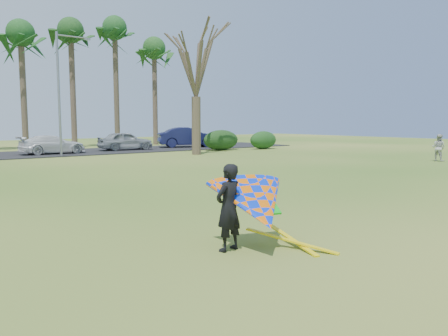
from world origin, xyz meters
TOP-DOWN VIEW (x-y plane):
  - ground at (0.00, 0.00)m, footprint 100.00×100.00m
  - parking_strip at (0.00, 25.00)m, footprint 46.00×7.00m
  - palm_6 at (2.00, 31.00)m, footprint 4.84×4.84m
  - palm_7 at (6.00, 31.00)m, footprint 4.84×4.84m
  - palm_8 at (10.00, 31.00)m, footprint 4.84×4.84m
  - palm_9 at (14.00, 31.00)m, footprint 4.84×4.84m
  - bare_tree_right at (10.00, 18.00)m, footprint 6.27×6.27m
  - streetlight at (2.16, 22.00)m, footprint 2.28×0.18m
  - hedge_near at (14.03, 20.45)m, footprint 3.24×1.47m
  - hedge_far at (17.77, 19.54)m, footprint 2.68×1.26m
  - car_3 at (2.09, 24.12)m, footprint 4.46×1.93m
  - car_4 at (7.83, 24.71)m, footprint 4.32×1.97m
  - car_5 at (13.83, 24.88)m, footprint 5.50×3.63m
  - pedestrian_a at (18.26, 5.20)m, footprint 0.60×0.77m
  - kite_flyer at (-1.86, -1.28)m, footprint 2.13×2.39m

SIDE VIEW (x-z plane):
  - ground at x=0.00m, z-range 0.00..0.00m
  - parking_strip at x=0.00m, z-range 0.00..0.06m
  - car_3 at x=2.09m, z-range 0.06..1.34m
  - hedge_far at x=17.77m, z-range 0.00..1.49m
  - car_4 at x=7.83m, z-range 0.06..1.50m
  - pedestrian_a at x=18.26m, z-range 0.00..1.57m
  - hedge_near at x=14.03m, z-range 0.00..1.62m
  - kite_flyer at x=-1.86m, z-range -0.17..1.85m
  - car_5 at x=13.83m, z-range 0.06..1.77m
  - streetlight at x=2.16m, z-range 0.46..8.46m
  - bare_tree_right at x=10.00m, z-range 1.96..11.17m
  - palm_6 at x=2.00m, z-range 3.75..14.59m
  - palm_9 at x=14.00m, z-range 3.75..14.59m
  - palm_7 at x=6.00m, z-range 4.08..15.62m
  - palm_8 at x=10.00m, z-range 4.40..16.64m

